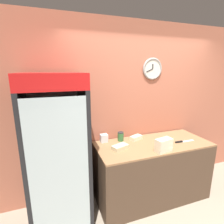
% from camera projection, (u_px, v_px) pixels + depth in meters
% --- Properties ---
extents(wall_back, '(5.20, 0.09, 2.70)m').
position_uv_depth(wall_back, '(141.00, 109.00, 2.89)').
color(wall_back, '#B7664C').
rests_on(wall_back, ground_plane).
extents(prep_counter, '(1.72, 0.73, 0.91)m').
position_uv_depth(prep_counter, '(152.00, 170.00, 2.72)').
color(prep_counter, '#4C3828').
rests_on(prep_counter, ground_plane).
extents(beverage_cooler, '(0.74, 0.66, 1.95)m').
position_uv_depth(beverage_cooler, '(57.00, 144.00, 2.21)').
color(beverage_cooler, black).
rests_on(beverage_cooler, ground_plane).
extents(sandwich_stack_bottom, '(0.24, 0.15, 0.06)m').
position_uv_depth(sandwich_stack_bottom, '(163.00, 149.00, 2.34)').
color(sandwich_stack_bottom, beige).
rests_on(sandwich_stack_bottom, prep_counter).
extents(sandwich_stack_middle, '(0.24, 0.15, 0.06)m').
position_uv_depth(sandwich_stack_middle, '(164.00, 145.00, 2.33)').
color(sandwich_stack_middle, beige).
rests_on(sandwich_stack_middle, sandwich_stack_bottom).
extents(sandwich_stack_top, '(0.24, 0.16, 0.06)m').
position_uv_depth(sandwich_stack_top, '(164.00, 141.00, 2.31)').
color(sandwich_stack_top, beige).
rests_on(sandwich_stack_top, sandwich_stack_middle).
extents(sandwich_flat_left, '(0.26, 0.19, 0.06)m').
position_uv_depth(sandwich_flat_left, '(120.00, 147.00, 2.41)').
color(sandwich_flat_left, beige).
rests_on(sandwich_flat_left, prep_counter).
extents(sandwich_flat_right, '(0.22, 0.16, 0.06)m').
position_uv_depth(sandwich_flat_right, '(136.00, 138.00, 2.74)').
color(sandwich_flat_right, beige).
rests_on(sandwich_flat_right, prep_counter).
extents(chefs_knife, '(0.34, 0.05, 0.02)m').
position_uv_depth(chefs_knife, '(182.00, 142.00, 2.65)').
color(chefs_knife, silver).
rests_on(chefs_knife, prep_counter).
extents(condiment_jar, '(0.09, 0.09, 0.14)m').
position_uv_depth(condiment_jar, '(121.00, 136.00, 2.69)').
color(condiment_jar, '#336B38').
rests_on(condiment_jar, prep_counter).
extents(napkin_dispenser, '(0.11, 0.09, 0.12)m').
position_uv_depth(napkin_dispenser, '(104.00, 138.00, 2.65)').
color(napkin_dispenser, silver).
rests_on(napkin_dispenser, prep_counter).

